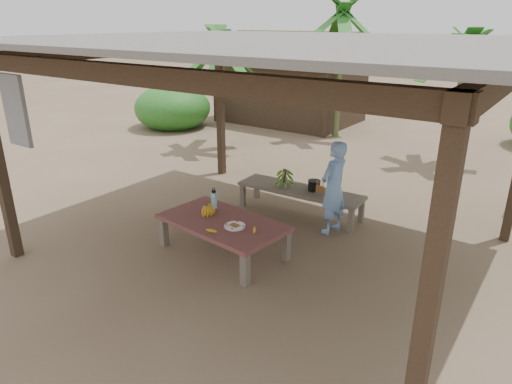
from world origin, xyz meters
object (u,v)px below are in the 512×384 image
Objects in this scene: ripe_banana_bunch at (206,209)px; plate at (235,226)px; bench at (300,192)px; cooking_pot at (314,186)px; work_table at (223,225)px; woman at (334,188)px; water_flask at (214,200)px.

ripe_banana_bunch is 0.66m from plate.
cooking_pot is at bearing 14.72° from bench.
woman is at bearing 64.55° from work_table.
water_flask is 1.85m from woman.
plate is (0.64, -0.14, -0.06)m from ripe_banana_bunch.
ripe_banana_bunch is 0.78× the size of water_flask.
ripe_banana_bunch is 0.24m from water_flask.
water_flask reaches higher than bench.
bench is 6.87× the size of water_flask.
woman reaches higher than cooking_pot.
bench is at bearing 93.24° from plate.
cooking_pot reaches higher than work_table.
work_table is at bearing -9.88° from ripe_banana_bunch.
ripe_banana_bunch is 0.87× the size of plate.
bench is 1.51× the size of woman.
plate is 0.89× the size of water_flask.
bench is 1.90m from ripe_banana_bunch.
work_table is 9.28× the size of cooking_pot.
cooking_pot is (0.12, 2.02, 0.02)m from plate.
water_flask reaches higher than ripe_banana_bunch.
water_flask is (-0.04, 0.22, 0.06)m from ripe_banana_bunch.
plate is at bearing -12.87° from woman.
water_flask is at bearing -112.37° from bench.
plate is at bearing -93.33° from cooking_pot.
woman is (1.30, 1.49, 0.16)m from ripe_banana_bunch.
bench is 1.96m from plate.
cooking_pot reaches higher than bench.
ripe_banana_bunch reaches higher than work_table.
cooking_pot is at bearing -116.55° from woman.
work_table reaches higher than bench.
work_table is 7.53× the size of ripe_banana_bunch.
work_table is 1.99m from cooking_pot.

